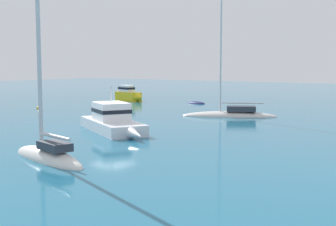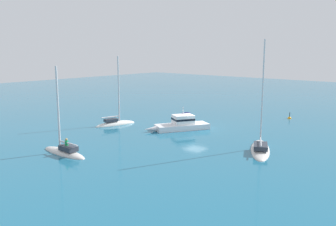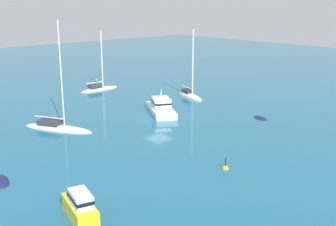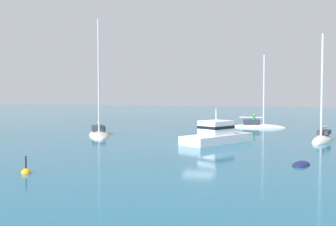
% 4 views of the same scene
% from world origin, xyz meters
% --- Properties ---
extents(ground_plane, '(160.00, 160.00, 0.00)m').
position_xyz_m(ground_plane, '(0.00, 0.00, 0.00)').
color(ground_plane, '#1E607F').
extents(sailboat, '(5.17, 7.66, 11.21)m').
position_xyz_m(sailboat, '(10.45, -3.51, 0.15)').
color(sailboat, silver).
rests_on(sailboat, ground).
extents(cabin_cruiser, '(5.38, 7.88, 2.82)m').
position_xyz_m(cabin_cruiser, '(-1.36, -1.22, 0.68)').
color(cabin_cruiser, white).
rests_on(cabin_cruiser, ground).
extents(sailboat_1, '(6.13, 1.52, 8.71)m').
position_xyz_m(sailboat_1, '(-3.21, -16.70, 0.23)').
color(sailboat_1, silver).
rests_on(sailboat_1, ground).
extents(ketch, '(2.59, 5.80, 9.47)m').
position_xyz_m(ketch, '(-9.62, -4.68, 0.23)').
color(ketch, silver).
rests_on(ketch, ground).
extents(cabin_cruiser_1, '(2.18, 4.50, 1.80)m').
position_xyz_m(cabin_cruiser_1, '(18.09, 13.47, 0.76)').
color(cabin_cruiser_1, yellow).
rests_on(cabin_cruiser_1, ground).
extents(rib, '(1.36, 2.13, 0.46)m').
position_xyz_m(rib, '(-7.82, 7.99, 0.00)').
color(rib, '#191E4C').
rests_on(rib, ground).
extents(rib_1, '(1.68, 2.74, 0.46)m').
position_xyz_m(rib_1, '(19.61, 5.32, 0.00)').
color(rib_1, '#191E4C').
rests_on(rib_1, ground).
extents(channel_buoy, '(0.52, 0.52, 1.16)m').
position_xyz_m(channel_buoy, '(5.94, 14.57, 0.02)').
color(channel_buoy, orange).
rests_on(channel_buoy, ground).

